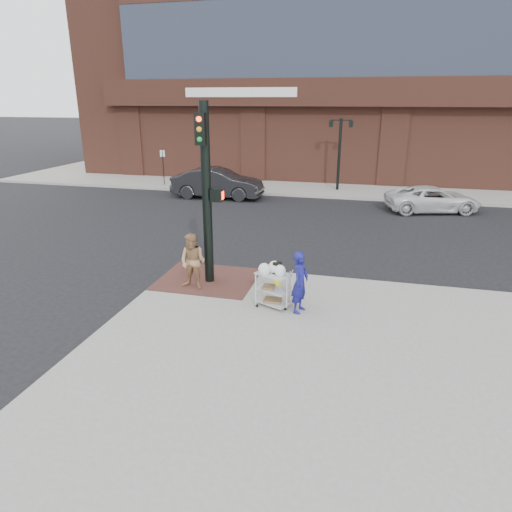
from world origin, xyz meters
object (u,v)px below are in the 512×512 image
(traffic_signal_pole, at_px, (207,190))
(sedan_dark, at_px, (218,183))
(woman_blue, at_px, (300,282))
(utility_cart, at_px, (273,286))
(fire_hydrant, at_px, (277,275))
(pedestrian_tan, at_px, (193,262))
(lamp_post, at_px, (340,146))
(minivan_white, at_px, (433,199))

(traffic_signal_pole, xyz_separation_m, sedan_dark, (-3.79, 11.97, -2.02))
(woman_blue, height_order, sedan_dark, woman_blue)
(utility_cart, relative_size, fire_hydrant, 1.54)
(utility_cart, xyz_separation_m, fire_hydrant, (-0.12, 1.15, -0.15))
(pedestrian_tan, relative_size, fire_hydrant, 2.06)
(lamp_post, distance_m, pedestrian_tan, 16.15)
(traffic_signal_pole, distance_m, utility_cart, 3.24)
(sedan_dark, distance_m, fire_hydrant, 13.33)
(traffic_signal_pole, xyz_separation_m, pedestrian_tan, (-0.27, -0.59, -1.89))
(minivan_white, bearing_deg, woman_blue, 145.96)
(lamp_post, relative_size, minivan_white, 0.91)
(sedan_dark, height_order, fire_hydrant, sedan_dark)
(sedan_dark, bearing_deg, traffic_signal_pole, -163.35)
(woman_blue, xyz_separation_m, pedestrian_tan, (-3.10, 0.74, 0.01))
(fire_hydrant, bearing_deg, woman_blue, -57.50)
(pedestrian_tan, distance_m, fire_hydrant, 2.37)
(traffic_signal_pole, relative_size, pedestrian_tan, 3.17)
(woman_blue, distance_m, sedan_dark, 14.86)
(lamp_post, height_order, sedan_dark, lamp_post)
(traffic_signal_pole, distance_m, minivan_white, 13.73)
(woman_blue, relative_size, minivan_white, 0.36)
(utility_cart, bearing_deg, lamp_post, 88.74)
(utility_cart, height_order, fire_hydrant, utility_cart)
(minivan_white, bearing_deg, sedan_dark, 72.39)
(traffic_signal_pole, bearing_deg, lamp_post, 80.76)
(pedestrian_tan, height_order, sedan_dark, pedestrian_tan)
(lamp_post, bearing_deg, utility_cart, -91.26)
(lamp_post, relative_size, utility_cart, 3.38)
(traffic_signal_pole, xyz_separation_m, fire_hydrant, (2.00, -0.03, -2.29))
(woman_blue, height_order, utility_cart, woman_blue)
(utility_cart, bearing_deg, woman_blue, -11.99)
(pedestrian_tan, xyz_separation_m, fire_hydrant, (2.26, 0.56, -0.40))
(traffic_signal_pole, xyz_separation_m, woman_blue, (2.83, -1.34, -1.90))
(pedestrian_tan, bearing_deg, minivan_white, 66.45)
(traffic_signal_pole, relative_size, woman_blue, 3.19)
(woman_blue, bearing_deg, lamp_post, 14.63)
(traffic_signal_pole, relative_size, fire_hydrant, 6.52)
(woman_blue, relative_size, sedan_dark, 0.32)
(woman_blue, relative_size, pedestrian_tan, 0.99)
(sedan_dark, height_order, minivan_white, sedan_dark)
(woman_blue, bearing_deg, pedestrian_tan, 89.96)
(pedestrian_tan, bearing_deg, sedan_dark, 114.32)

